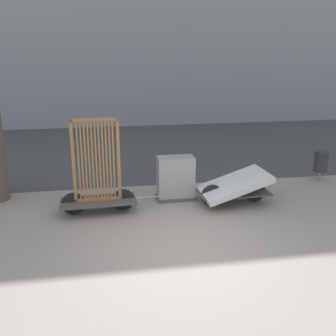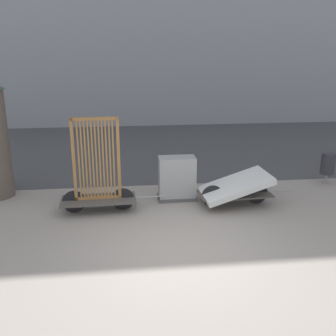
{
  "view_description": "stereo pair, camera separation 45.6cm",
  "coord_description": "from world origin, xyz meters",
  "px_view_note": "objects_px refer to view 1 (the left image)",
  "views": [
    {
      "loc": [
        -1.43,
        -6.22,
        3.59
      ],
      "look_at": [
        0.0,
        2.23,
        0.98
      ],
      "focal_mm": 42.0,
      "sensor_mm": 36.0,
      "label": 1
    },
    {
      "loc": [
        -0.98,
        -6.29,
        3.59
      ],
      "look_at": [
        0.0,
        2.23,
        0.98
      ],
      "focal_mm": 42.0,
      "sensor_mm": 36.0,
      "label": 2
    }
  ],
  "objects_px": {
    "bike_cart_with_bedframe": "(98,182)",
    "utility_cabinet": "(176,180)",
    "bike_cart_with_mattress": "(234,186)",
    "trash_bin": "(321,162)"
  },
  "relations": [
    {
      "from": "bike_cart_with_bedframe",
      "to": "utility_cabinet",
      "type": "xyz_separation_m",
      "value": [
        1.88,
        0.55,
        -0.24
      ]
    },
    {
      "from": "utility_cabinet",
      "to": "trash_bin",
      "type": "height_order",
      "value": "utility_cabinet"
    },
    {
      "from": "bike_cart_with_bedframe",
      "to": "trash_bin",
      "type": "bearing_deg",
      "value": 9.61
    },
    {
      "from": "bike_cart_with_bedframe",
      "to": "trash_bin",
      "type": "distance_m",
      "value": 6.32
    },
    {
      "from": "bike_cart_with_bedframe",
      "to": "trash_bin",
      "type": "relative_size",
      "value": 2.86
    },
    {
      "from": "bike_cart_with_mattress",
      "to": "trash_bin",
      "type": "bearing_deg",
      "value": 20.68
    },
    {
      "from": "bike_cart_with_mattress",
      "to": "utility_cabinet",
      "type": "xyz_separation_m",
      "value": [
        -1.32,
        0.55,
        0.05
      ]
    },
    {
      "from": "bike_cart_with_bedframe",
      "to": "utility_cabinet",
      "type": "relative_size",
      "value": 2.24
    },
    {
      "from": "bike_cart_with_mattress",
      "to": "trash_bin",
      "type": "xyz_separation_m",
      "value": [
        2.98,
        1.29,
        0.11
      ]
    },
    {
      "from": "bike_cart_with_bedframe",
      "to": "bike_cart_with_mattress",
      "type": "relative_size",
      "value": 1.0
    }
  ]
}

